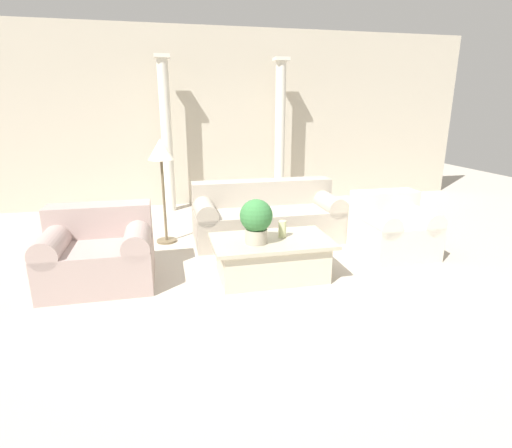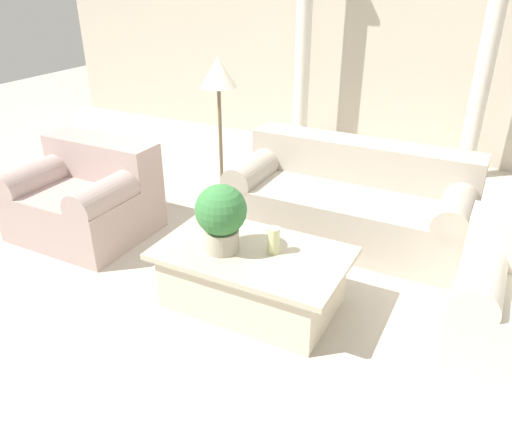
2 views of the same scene
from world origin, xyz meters
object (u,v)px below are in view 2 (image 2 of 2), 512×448
(floor_lamp, at_px, (219,84))
(sofa_long, at_px, (351,200))
(loveseat, at_px, (86,196))
(potted_plant, at_px, (221,215))
(coffee_table, at_px, (253,277))

(floor_lamp, bearing_deg, sofa_long, -5.47)
(sofa_long, bearing_deg, loveseat, -153.94)
(sofa_long, xyz_separation_m, potted_plant, (-0.47, -1.42, 0.37))
(loveseat, xyz_separation_m, potted_plant, (1.65, -0.38, 0.35))
(sofa_long, relative_size, coffee_table, 1.57)
(sofa_long, xyz_separation_m, coffee_table, (-0.28, -1.34, -0.11))
(potted_plant, bearing_deg, coffee_table, 23.42)
(sofa_long, bearing_deg, potted_plant, -108.32)
(potted_plant, height_order, floor_lamp, floor_lamp)
(loveseat, height_order, floor_lamp, floor_lamp)
(loveseat, relative_size, potted_plant, 2.33)
(coffee_table, bearing_deg, sofa_long, 78.23)
(sofa_long, xyz_separation_m, loveseat, (-2.11, -1.03, 0.02))
(sofa_long, relative_size, potted_plant, 4.31)
(loveseat, distance_m, coffee_table, 1.87)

